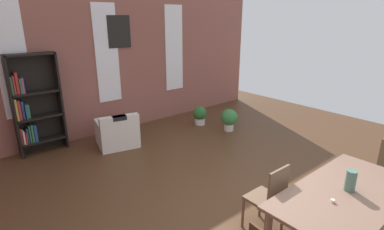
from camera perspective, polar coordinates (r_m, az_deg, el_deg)
The scene contains 14 objects.
ground_plane at distance 4.52m, azimuth 10.99°, elevation -18.17°, with size 11.19×11.19×0.00m, color #4F321D.
back_wall_brick at distance 7.26m, azimuth -16.06°, elevation 9.86°, with size 9.12×0.12×3.39m, color #92554B.
window_pane_0 at distance 6.63m, azimuth -31.12°, elevation 8.75°, with size 0.55×0.02×2.20m, color white.
window_pane_1 at distance 7.17m, azimuth -15.94°, elevation 11.15°, with size 0.55×0.02×2.20m, color white.
window_pane_2 at distance 8.13m, azimuth -3.45°, elevation 12.54°, with size 0.55×0.02×2.20m, color white.
dining_table at distance 3.98m, azimuth 27.23°, elevation -13.90°, with size 2.00×0.97×0.75m.
vase_on_table at distance 3.94m, azimuth 28.04°, elevation -11.00°, with size 0.12×0.12×0.25m, color #4C7266.
tealight_candle_0 at distance 3.68m, azimuth 25.29°, elevation -14.62°, with size 0.04×0.04×0.03m, color silver.
dining_chair_far_left at distance 3.99m, azimuth 14.53°, elevation -14.90°, with size 0.40×0.40×0.95m.
bookshelf_tall at distance 6.67m, azimuth -28.07°, elevation 1.59°, with size 0.90×0.28×2.01m.
armchair_white at distance 6.63m, azimuth -14.06°, elevation -3.39°, with size 0.96×0.96×0.75m.
potted_plant_by_shelf at distance 7.70m, azimuth 1.52°, elevation 0.03°, with size 0.35×0.35×0.48m.
potted_plant_window at distance 7.33m, azimuth 7.10°, elevation -0.66°, with size 0.41×0.41×0.54m.
framed_picture at distance 7.28m, azimuth -13.78°, elevation 15.20°, with size 0.56×0.03×0.72m, color black.
Camera 1 is at (-2.91, -2.21, 2.65)m, focal length 27.92 mm.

